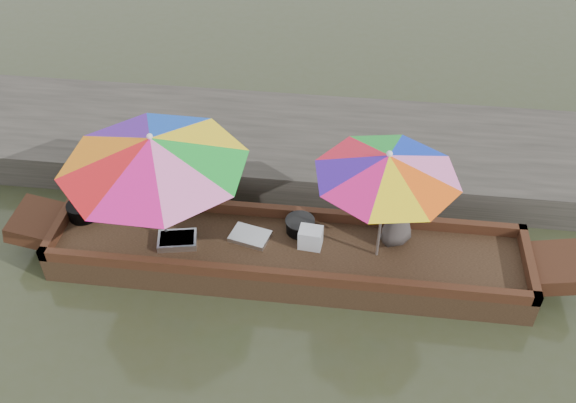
# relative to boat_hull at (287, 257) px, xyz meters

# --- Properties ---
(water) EXTENTS (80.00, 80.00, 0.00)m
(water) POSITION_rel_boat_hull_xyz_m (0.00, 0.00, -0.17)
(water) COLOR #30351E
(water) RESTS_ON ground
(dock) EXTENTS (22.00, 2.20, 0.50)m
(dock) POSITION_rel_boat_hull_xyz_m (0.00, 2.20, 0.08)
(dock) COLOR #2D2B26
(dock) RESTS_ON ground
(boat_hull) EXTENTS (5.85, 1.20, 0.35)m
(boat_hull) POSITION_rel_boat_hull_xyz_m (0.00, 0.00, 0.00)
(boat_hull) COLOR black
(boat_hull) RESTS_ON water
(cooking_pot) EXTENTS (0.38, 0.38, 0.20)m
(cooking_pot) POSITION_rel_boat_hull_xyz_m (-2.67, 0.24, 0.28)
(cooking_pot) COLOR black
(cooking_pot) RESTS_ON boat_hull
(tray_crayfish) EXTENTS (0.53, 0.41, 0.09)m
(tray_crayfish) POSITION_rel_boat_hull_xyz_m (-1.35, -0.10, 0.22)
(tray_crayfish) COLOR silver
(tray_crayfish) RESTS_ON boat_hull
(tray_scallop) EXTENTS (0.54, 0.43, 0.06)m
(tray_scallop) POSITION_rel_boat_hull_xyz_m (-0.47, 0.10, 0.21)
(tray_scallop) COLOR silver
(tray_scallop) RESTS_ON boat_hull
(charcoal_grill) EXTENTS (0.35, 0.35, 0.16)m
(charcoal_grill) POSITION_rel_boat_hull_xyz_m (0.13, 0.31, 0.26)
(charcoal_grill) COLOR black
(charcoal_grill) RESTS_ON boat_hull
(supply_bag) EXTENTS (0.30, 0.24, 0.26)m
(supply_bag) POSITION_rel_boat_hull_xyz_m (0.28, 0.06, 0.30)
(supply_bag) COLOR silver
(supply_bag) RESTS_ON boat_hull
(vendor) EXTENTS (0.64, 0.60, 1.09)m
(vendor) POSITION_rel_boat_hull_xyz_m (1.30, 0.28, 0.72)
(vendor) COLOR #3A3532
(vendor) RESTS_ON boat_hull
(umbrella_bow) EXTENTS (2.89, 2.89, 1.55)m
(umbrella_bow) POSITION_rel_boat_hull_xyz_m (-1.51, 0.00, 0.95)
(umbrella_bow) COLOR green
(umbrella_bow) RESTS_ON boat_hull
(umbrella_stern) EXTENTS (1.96, 1.96, 1.55)m
(umbrella_stern) POSITION_rel_boat_hull_xyz_m (1.09, 0.00, 0.95)
(umbrella_stern) COLOR pink
(umbrella_stern) RESTS_ON boat_hull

